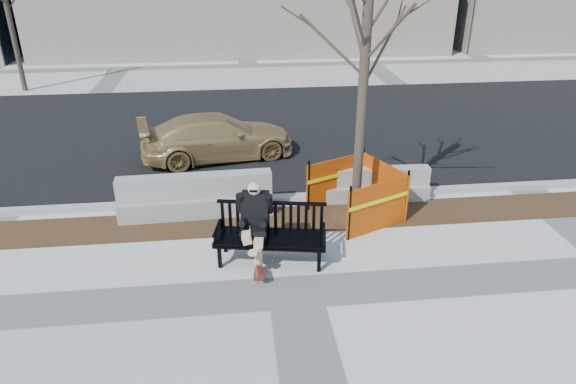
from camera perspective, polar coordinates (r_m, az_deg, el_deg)
The scene contains 11 objects.
ground at distance 9.13m, azimuth 0.77°, elevation -10.96°, with size 120.00×120.00×0.00m, color beige.
mulch_strip at distance 11.30m, azimuth -0.88°, elevation -3.09°, with size 40.00×1.20×0.02m, color #47301C.
asphalt_street at distance 16.98m, azimuth -2.96°, elevation 6.98°, with size 60.00×10.40×0.01m, color black.
curb at distance 12.11m, azimuth -1.32°, elevation -0.71°, with size 60.00×0.25×0.12m, color #9E9B93.
bench at distance 9.93m, azimuth -1.92°, elevation -7.60°, with size 2.11×0.76×1.13m, color black, non-canonical shape.
seated_man at distance 10.01m, azimuth -3.60°, elevation -7.35°, with size 0.66×1.10×1.54m, color black, non-canonical shape.
tree_fence at distance 11.57m, azimuth 7.40°, elevation -2.61°, with size 2.41×2.41×6.03m, color #E15C08, non-canonical shape.
sedan at distance 14.78m, azimuth -7.63°, elevation 3.84°, with size 1.72×4.23×1.23m, color #A3834F.
jersey_barrier_left at distance 11.73m, azimuth -9.98°, elevation -2.39°, with size 3.35×0.67×0.96m, color gray, non-canonical shape.
jersey_barrier_right at distance 12.38m, azimuth 8.83°, elevation -0.74°, with size 2.79×0.56×0.80m, color gray, non-canonical shape.
far_tree_left at distance 24.24m, azimuth -27.01°, elevation 9.97°, with size 2.24×2.24×6.03m, color #483B2E, non-canonical shape.
Camera 1 is at (-0.94, -7.26, 5.45)m, focal length 32.18 mm.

